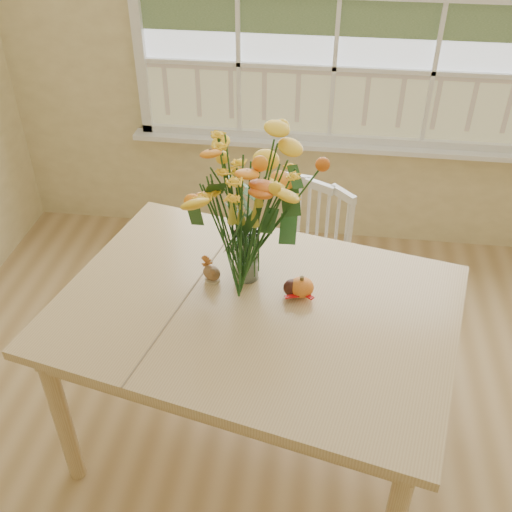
# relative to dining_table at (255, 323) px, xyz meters

# --- Properties ---
(wall_back) EXTENTS (4.00, 0.02, 2.70)m
(wall_back) POSITION_rel_dining_table_xyz_m (0.22, 1.72, 0.64)
(wall_back) COLOR #D1BE86
(wall_back) RESTS_ON floor
(dining_table) EXTENTS (1.69, 1.37, 0.80)m
(dining_table) POSITION_rel_dining_table_xyz_m (0.00, 0.00, 0.00)
(dining_table) COLOR tan
(dining_table) RESTS_ON floor
(windsor_chair) EXTENTS (0.54, 0.53, 0.87)m
(windsor_chair) POSITION_rel_dining_table_xyz_m (0.16, 0.74, -0.22)
(windsor_chair) COLOR white
(windsor_chair) RESTS_ON floor
(flower_vase) EXTENTS (0.45, 0.45, 0.54)m
(flower_vase) POSITION_rel_dining_table_xyz_m (-0.06, 0.17, 0.42)
(flower_vase) COLOR white
(flower_vase) RESTS_ON dining_table
(pumpkin) EXTENTS (0.10, 0.10, 0.07)m
(pumpkin) POSITION_rel_dining_table_xyz_m (0.17, 0.08, 0.13)
(pumpkin) COLOR #D85E19
(pumpkin) RESTS_ON dining_table
(turkey_figurine) EXTENTS (0.10, 0.09, 0.10)m
(turkey_figurine) POSITION_rel_dining_table_xyz_m (-0.19, 0.13, 0.13)
(turkey_figurine) COLOR #CCB78C
(turkey_figurine) RESTS_ON dining_table
(dark_gourd) EXTENTS (0.13, 0.09, 0.07)m
(dark_gourd) POSITION_rel_dining_table_xyz_m (0.13, 0.08, 0.12)
(dark_gourd) COLOR #38160F
(dark_gourd) RESTS_ON dining_table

